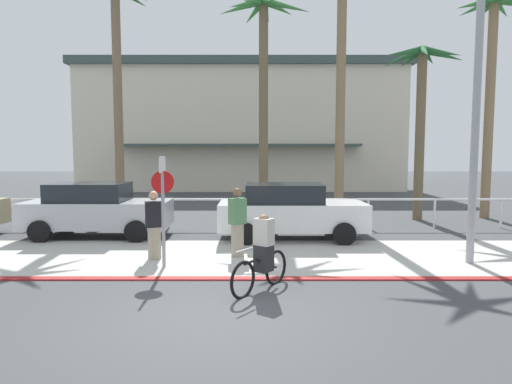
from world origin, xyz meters
The scene contains 17 objects.
ground_plane centered at (0.00, 10.00, 0.00)m, with size 80.00×80.00×0.00m, color #424447.
sidewalk_strip centered at (0.00, 4.20, 0.01)m, with size 44.00×4.00×0.02m, color beige.
curb_paint centered at (0.00, 2.20, 0.01)m, with size 44.00×0.24×0.03m, color maroon.
building_backdrop centered at (-0.25, 26.56, 4.30)m, with size 22.00×10.54×8.57m.
rail_fence centered at (0.00, 8.50, 0.84)m, with size 27.76×0.08×1.04m.
stop_sign_bike_lane centered at (-1.40, 3.16, 1.68)m, with size 0.52×0.56×2.56m.
streetlight_curb centered at (5.84, 3.31, 4.28)m, with size 0.24×2.54×7.50m.
palm_tree_1 centered at (-4.90, 11.66, 6.64)m, with size 2.72×2.93×9.30m.
palm_tree_2 centered at (1.02, 11.16, 6.54)m, with size 3.73×2.90×8.64m.
palm_tree_3 centered at (3.94, 10.51, 6.93)m, with size 3.10×3.18×9.94m.
palm_tree_4 centered at (6.99, 10.42, 4.97)m, with size 3.32×3.11×6.63m.
palm_tree_5 centered at (9.85, 10.80, 6.43)m, with size 3.12×3.35×8.59m.
car_silver_1 centered at (-4.25, 6.89, 0.87)m, with size 4.40×2.02×1.69m.
car_white_2 centered at (1.76, 6.51, 0.87)m, with size 4.40×2.02×1.69m.
cyclist_black_0 centered at (0.84, 1.51, 0.69)m, with size 1.12×1.51×1.50m.
pedestrian_0 centered at (-1.79, 3.93, 0.79)m, with size 0.46×0.41×1.70m.
pedestrian_1 centered at (0.25, 4.21, 0.82)m, with size 0.48×0.45×1.76m.
Camera 1 is at (0.72, -7.18, 2.71)m, focal length 32.05 mm.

